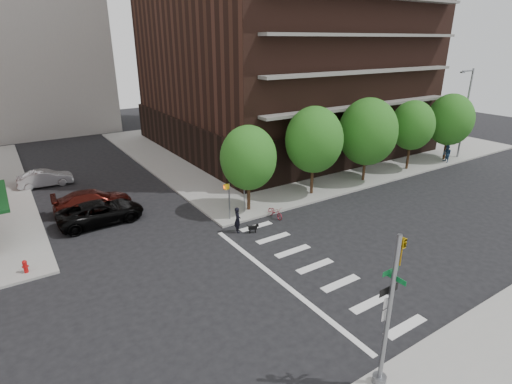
{
  "coord_description": "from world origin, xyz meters",
  "views": [
    {
      "loc": [
        -10.28,
        -14.3,
        11.8
      ],
      "look_at": [
        3.0,
        6.0,
        2.5
      ],
      "focal_mm": 28.0,
      "sensor_mm": 36.0,
      "label": 1
    }
  ],
  "objects_px": {
    "parked_car_maroon": "(93,201)",
    "scooter": "(275,212)",
    "fire_hydrant": "(25,266)",
    "parked_car_black": "(101,212)",
    "traffic_signal": "(387,325)",
    "parked_car_silver": "(45,178)",
    "pedestrian_far": "(447,154)",
    "dog_walker": "(238,220)"
  },
  "relations": [
    {
      "from": "parked_car_maroon",
      "to": "scooter",
      "type": "bearing_deg",
      "value": -124.03
    },
    {
      "from": "fire_hydrant",
      "to": "parked_car_black",
      "type": "xyz_separation_m",
      "value": [
        4.99,
        4.53,
        0.23
      ]
    },
    {
      "from": "fire_hydrant",
      "to": "scooter",
      "type": "bearing_deg",
      "value": -4.81
    },
    {
      "from": "fire_hydrant",
      "to": "scooter",
      "type": "distance_m",
      "value": 15.5
    },
    {
      "from": "fire_hydrant",
      "to": "parked_car_maroon",
      "type": "distance_m",
      "value": 8.6
    },
    {
      "from": "parked_car_black",
      "to": "parked_car_maroon",
      "type": "distance_m",
      "value": 2.47
    },
    {
      "from": "traffic_signal",
      "to": "parked_car_silver",
      "type": "height_order",
      "value": "traffic_signal"
    },
    {
      "from": "parked_car_black",
      "to": "pedestrian_far",
      "type": "xyz_separation_m",
      "value": [
        32.66,
        -4.61,
        0.24
      ]
    },
    {
      "from": "parked_car_black",
      "to": "parked_car_maroon",
      "type": "bearing_deg",
      "value": -1.64
    },
    {
      "from": "fire_hydrant",
      "to": "parked_car_maroon",
      "type": "relative_size",
      "value": 0.14
    },
    {
      "from": "parked_car_silver",
      "to": "scooter",
      "type": "xyz_separation_m",
      "value": [
        12.67,
        -16.03,
        -0.29
      ]
    },
    {
      "from": "traffic_signal",
      "to": "parked_car_black",
      "type": "height_order",
      "value": "traffic_signal"
    },
    {
      "from": "parked_car_silver",
      "to": "dog_walker",
      "type": "xyz_separation_m",
      "value": [
        9.29,
        -16.53,
        0.16
      ]
    },
    {
      "from": "traffic_signal",
      "to": "scooter",
      "type": "relative_size",
      "value": 3.76
    },
    {
      "from": "parked_car_black",
      "to": "parked_car_silver",
      "type": "height_order",
      "value": "parked_car_black"
    },
    {
      "from": "traffic_signal",
      "to": "parked_car_maroon",
      "type": "height_order",
      "value": "traffic_signal"
    },
    {
      "from": "parked_car_black",
      "to": "scooter",
      "type": "relative_size",
      "value": 3.53
    },
    {
      "from": "traffic_signal",
      "to": "pedestrian_far",
      "type": "xyz_separation_m",
      "value": [
        27.62,
        15.21,
        -1.68
      ]
    },
    {
      "from": "traffic_signal",
      "to": "fire_hydrant",
      "type": "height_order",
      "value": "traffic_signal"
    },
    {
      "from": "parked_car_black",
      "to": "pedestrian_far",
      "type": "height_order",
      "value": "pedestrian_far"
    },
    {
      "from": "fire_hydrant",
      "to": "parked_car_black",
      "type": "height_order",
      "value": "parked_car_black"
    },
    {
      "from": "pedestrian_far",
      "to": "traffic_signal",
      "type": "bearing_deg",
      "value": -37.0
    },
    {
      "from": "parked_car_maroon",
      "to": "fire_hydrant",
      "type": "bearing_deg",
      "value": 148.85
    },
    {
      "from": "traffic_signal",
      "to": "parked_car_maroon",
      "type": "xyz_separation_m",
      "value": [
        -5.03,
        22.29,
        -1.92
      ]
    },
    {
      "from": "traffic_signal",
      "to": "dog_walker",
      "type": "height_order",
      "value": "traffic_signal"
    },
    {
      "from": "scooter",
      "to": "traffic_signal",
      "type": "bearing_deg",
      "value": -112.09
    },
    {
      "from": "scooter",
      "to": "dog_walker",
      "type": "bearing_deg",
      "value": -172.51
    },
    {
      "from": "parked_car_maroon",
      "to": "pedestrian_far",
      "type": "bearing_deg",
      "value": -97.82
    },
    {
      "from": "fire_hydrant",
      "to": "dog_walker",
      "type": "xyz_separation_m",
      "value": [
        12.07,
        -1.8,
        0.32
      ]
    },
    {
      "from": "parked_car_silver",
      "to": "pedestrian_far",
      "type": "distance_m",
      "value": 37.89
    },
    {
      "from": "parked_car_black",
      "to": "pedestrian_far",
      "type": "distance_m",
      "value": 32.98
    },
    {
      "from": "fire_hydrant",
      "to": "parked_car_silver",
      "type": "xyz_separation_m",
      "value": [
        2.78,
        14.73,
        0.16
      ]
    },
    {
      "from": "fire_hydrant",
      "to": "dog_walker",
      "type": "relative_size",
      "value": 0.42
    },
    {
      "from": "parked_car_silver",
      "to": "pedestrian_far",
      "type": "height_order",
      "value": "pedestrian_far"
    },
    {
      "from": "traffic_signal",
      "to": "parked_car_black",
      "type": "bearing_deg",
      "value": 104.26
    },
    {
      "from": "parked_car_black",
      "to": "parked_car_maroon",
      "type": "relative_size",
      "value": 1.04
    },
    {
      "from": "scooter",
      "to": "dog_walker",
      "type": "distance_m",
      "value": 3.44
    },
    {
      "from": "traffic_signal",
      "to": "pedestrian_far",
      "type": "height_order",
      "value": "traffic_signal"
    },
    {
      "from": "traffic_signal",
      "to": "scooter",
      "type": "height_order",
      "value": "traffic_signal"
    },
    {
      "from": "parked_car_black",
      "to": "scooter",
      "type": "bearing_deg",
      "value": -120.63
    },
    {
      "from": "traffic_signal",
      "to": "scooter",
      "type": "distance_m",
      "value": 15.18
    },
    {
      "from": "traffic_signal",
      "to": "dog_walker",
      "type": "relative_size",
      "value": 3.46
    }
  ]
}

